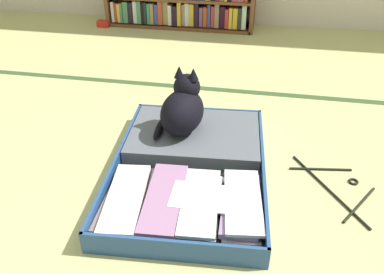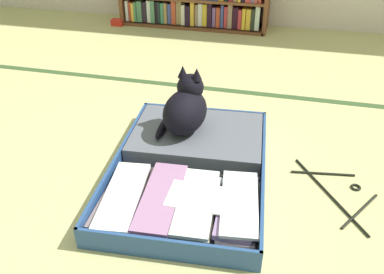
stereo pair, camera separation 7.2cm
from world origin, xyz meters
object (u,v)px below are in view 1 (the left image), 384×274
at_px(small_red_pouch, 104,24).
at_px(open_suitcase, 190,164).
at_px(black_cat, 183,109).
at_px(clothes_hanger, 336,187).

bearing_deg(small_red_pouch, open_suitcase, -59.19).
relative_size(open_suitcase, small_red_pouch, 9.33).
xyz_separation_m(black_cat, small_red_pouch, (-1.02, 1.64, -0.17)).
height_order(black_cat, clothes_hanger, black_cat).
relative_size(open_suitcase, clothes_hanger, 2.28).
bearing_deg(clothes_hanger, small_red_pouch, 132.78).
bearing_deg(black_cat, open_suitcase, -70.37).
xyz_separation_m(open_suitcase, small_red_pouch, (-1.09, 1.83, -0.02)).
height_order(open_suitcase, black_cat, black_cat).
height_order(open_suitcase, clothes_hanger, open_suitcase).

